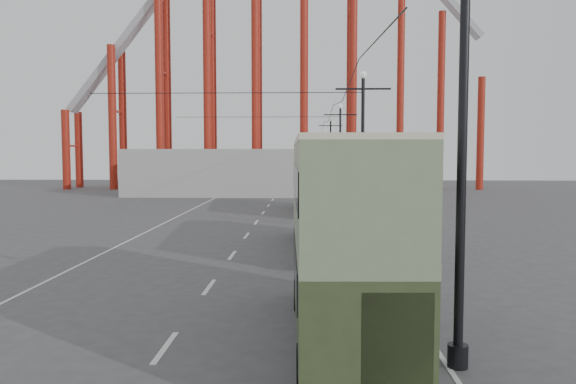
{
  "coord_description": "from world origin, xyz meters",
  "views": [
    {
      "loc": [
        2.34,
        -14.89,
        4.61
      ],
      "look_at": [
        1.58,
        8.09,
        3.0
      ],
      "focal_mm": 35.0,
      "sensor_mm": 36.0,
      "label": 1
    }
  ],
  "objects_px": {
    "double_decker_bus": "(343,229)",
    "pedestrian": "(317,240)",
    "single_decker_cream": "(322,187)",
    "single_decker_green": "(330,213)"
  },
  "relations": [
    {
      "from": "double_decker_bus",
      "to": "single_decker_cream",
      "type": "distance_m",
      "value": 29.94
    },
    {
      "from": "single_decker_green",
      "to": "single_decker_cream",
      "type": "height_order",
      "value": "single_decker_cream"
    },
    {
      "from": "single_decker_green",
      "to": "single_decker_cream",
      "type": "bearing_deg",
      "value": 84.26
    },
    {
      "from": "double_decker_bus",
      "to": "pedestrian",
      "type": "relative_size",
      "value": 5.33
    },
    {
      "from": "double_decker_bus",
      "to": "pedestrian",
      "type": "height_order",
      "value": "double_decker_bus"
    },
    {
      "from": "single_decker_green",
      "to": "double_decker_bus",
      "type": "bearing_deg",
      "value": -96.42
    },
    {
      "from": "single_decker_green",
      "to": "single_decker_cream",
      "type": "relative_size",
      "value": 1.0
    },
    {
      "from": "single_decker_cream",
      "to": "pedestrian",
      "type": "xyz_separation_m",
      "value": [
        -0.79,
        -19.57,
        -1.09
      ]
    },
    {
      "from": "pedestrian",
      "to": "single_decker_green",
      "type": "bearing_deg",
      "value": -128.85
    },
    {
      "from": "double_decker_bus",
      "to": "single_decker_cream",
      "type": "bearing_deg",
      "value": 87.51
    }
  ]
}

